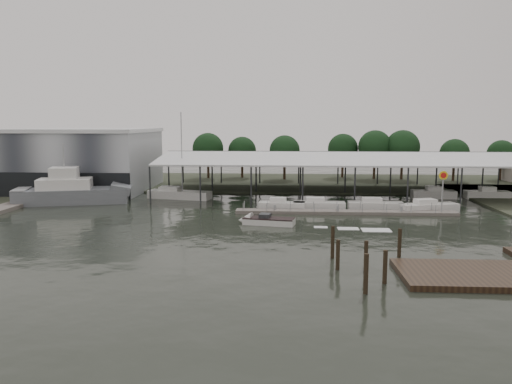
# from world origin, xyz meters

# --- Properties ---
(ground) EXTENTS (200.00, 200.00, 0.00)m
(ground) POSITION_xyz_m (0.00, 0.00, 0.00)
(ground) COLOR black
(ground) RESTS_ON ground
(land_strip_far) EXTENTS (140.00, 30.00, 0.30)m
(land_strip_far) POSITION_xyz_m (0.00, 42.00, 0.10)
(land_strip_far) COLOR #3C4130
(land_strip_far) RESTS_ON ground
(land_strip_west) EXTENTS (20.00, 40.00, 0.30)m
(land_strip_west) POSITION_xyz_m (-40.00, 30.00, 0.10)
(land_strip_west) COLOR #3C4130
(land_strip_west) RESTS_ON ground
(storage_warehouse) EXTENTS (24.50, 20.50, 10.50)m
(storage_warehouse) POSITION_xyz_m (-28.00, 29.94, 5.29)
(storage_warehouse) COLOR #ACB2B8
(storage_warehouse) RESTS_ON ground
(covered_boat_shed) EXTENTS (58.24, 24.00, 6.96)m
(covered_boat_shed) POSITION_xyz_m (17.00, 28.00, 6.13)
(covered_boat_shed) COLOR white
(covered_boat_shed) RESTS_ON ground
(trawler_dock) EXTENTS (3.00, 18.00, 0.50)m
(trawler_dock) POSITION_xyz_m (-30.00, 14.00, 0.25)
(trawler_dock) COLOR slate
(trawler_dock) RESTS_ON ground
(floating_dock) EXTENTS (28.00, 2.00, 1.40)m
(floating_dock) POSITION_xyz_m (15.00, 10.00, 0.20)
(floating_dock) COLOR slate
(floating_dock) RESTS_ON ground
(shell_fuel_sign) EXTENTS (1.10, 0.18, 5.55)m
(shell_fuel_sign) POSITION_xyz_m (27.00, 9.99, 3.93)
(shell_fuel_sign) COLOR #949699
(shell_fuel_sign) RESTS_ON ground
(boardwalk_platform) EXTENTS (15.00, 12.00, 0.50)m
(boardwalk_platform) POSITION_xyz_m (24.55, -15.27, 0.20)
(boardwalk_platform) COLOR #312214
(boardwalk_platform) RESTS_ON ground
(grey_trawler) EXTENTS (16.74, 8.83, 8.84)m
(grey_trawler) POSITION_xyz_m (-23.20, 16.16, 1.58)
(grey_trawler) COLOR slate
(grey_trawler) RESTS_ON ground
(white_sailboat) EXTENTS (10.00, 4.58, 13.25)m
(white_sailboat) POSITION_xyz_m (-8.95, 21.33, 0.65)
(white_sailboat) COLOR white
(white_sailboat) RESTS_ON ground
(speedboat_underway) EXTENTS (17.40, 5.22, 2.00)m
(speedboat_underway) POSITION_xyz_m (4.97, 2.73, 0.39)
(speedboat_underway) COLOR white
(speedboat_underway) RESTS_ON ground
(moored_cruiser_0) EXTENTS (6.20, 2.65, 1.70)m
(moored_cruiser_0) POSITION_xyz_m (6.82, 12.40, 0.61)
(moored_cruiser_0) COLOR white
(moored_cruiser_0) RESTS_ON ground
(moored_cruiser_1) EXTENTS (6.92, 2.43, 1.70)m
(moored_cruiser_1) POSITION_xyz_m (11.78, 12.84, 0.61)
(moored_cruiser_1) COLOR white
(moored_cruiser_1) RESTS_ON ground
(moored_cruiser_2) EXTENTS (7.26, 2.38, 1.70)m
(moored_cruiser_2) POSITION_xyz_m (19.27, 13.16, 0.61)
(moored_cruiser_2) COLOR white
(moored_cruiser_2) RESTS_ON ground
(moored_cruiser_3) EXTENTS (7.93, 4.09, 1.70)m
(moored_cruiser_3) POSITION_xyz_m (25.98, 12.22, 0.61)
(moored_cruiser_3) COLOR white
(moored_cruiser_3) RESTS_ON ground
(mooring_pilings) EXTENTS (6.12, 9.92, 3.40)m
(mooring_pilings) POSITION_xyz_m (13.55, -14.68, 0.97)
(mooring_pilings) COLOR #2E2317
(mooring_pilings) RESTS_ON ground
(horizon_tree_line) EXTENTS (71.95, 10.65, 10.04)m
(horizon_tree_line) POSITION_xyz_m (22.10, 47.82, 6.08)
(horizon_tree_line) COLOR #302115
(horizon_tree_line) RESTS_ON ground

